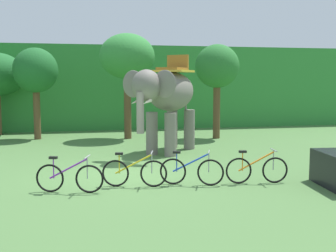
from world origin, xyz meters
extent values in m
plane|color=#4C753D|center=(0.00, 0.00, 0.00)|extent=(80.00, 80.00, 0.00)
cube|color=#338438|center=(0.00, 14.18, 2.37)|extent=(36.00, 6.00, 4.74)
cylinder|color=brown|center=(-3.26, 8.31, 1.15)|extent=(0.32, 0.32, 2.31)
ellipsoid|color=#1E6028|center=(-3.26, 8.31, 3.25)|extent=(2.07, 2.07, 2.10)
cylinder|color=brown|center=(0.96, 7.62, 1.48)|extent=(0.34, 0.34, 2.96)
ellipsoid|color=#338438|center=(0.96, 7.62, 3.91)|extent=(2.60, 2.60, 2.13)
cylinder|color=brown|center=(5.15, 6.86, 1.26)|extent=(0.33, 0.33, 2.53)
ellipsoid|color=#28702D|center=(5.15, 6.86, 3.45)|extent=(2.08, 2.08, 2.06)
ellipsoid|color=slate|center=(2.23, 3.59, 2.35)|extent=(2.87, 3.16, 1.50)
cylinder|color=slate|center=(1.99, 2.64, 0.80)|extent=(0.44, 0.44, 1.60)
cylinder|color=slate|center=(1.38, 3.11, 0.80)|extent=(0.44, 0.44, 1.60)
cylinder|color=slate|center=(3.08, 4.07, 0.80)|extent=(0.44, 0.44, 1.60)
cylinder|color=slate|center=(2.47, 4.54, 0.80)|extent=(0.44, 0.44, 1.60)
ellipsoid|color=slate|center=(1.02, 2.00, 2.60)|extent=(1.46, 1.48, 1.10)
ellipsoid|color=slate|center=(1.60, 1.75, 2.65)|extent=(0.77, 0.64, 0.96)
ellipsoid|color=slate|center=(0.61, 2.50, 2.65)|extent=(0.77, 0.64, 0.96)
cylinder|color=slate|center=(0.74, 1.64, 1.70)|extent=(0.26, 0.26, 1.40)
cone|color=beige|center=(0.95, 1.55, 2.05)|extent=(0.44, 0.52, 0.21)
cone|color=beige|center=(0.60, 1.82, 2.05)|extent=(0.44, 0.52, 0.21)
cube|color=gold|center=(2.29, 3.67, 3.13)|extent=(1.85, 1.84, 0.08)
cube|color=olive|center=(2.29, 3.67, 3.22)|extent=(1.38, 1.42, 0.10)
cube|color=olive|center=(2.59, 4.07, 3.50)|extent=(0.78, 0.63, 0.56)
cylinder|color=slate|center=(3.09, 4.72, 1.90)|extent=(0.08, 0.08, 0.90)
torus|color=black|center=(-1.99, -1.64, 0.36)|extent=(0.70, 0.24, 0.71)
torus|color=black|center=(-1.02, -1.91, 0.36)|extent=(0.70, 0.24, 0.71)
cylinder|color=purple|center=(-1.53, -1.77, 0.60)|extent=(0.95, 0.31, 0.54)
cylinder|color=purple|center=(-1.89, -1.66, 0.61)|extent=(0.03, 0.03, 0.52)
cube|color=black|center=(-1.89, -1.66, 0.88)|extent=(0.22, 0.15, 0.06)
cylinder|color=#9E9EA3|center=(-1.07, -1.90, 0.64)|extent=(0.03, 0.03, 0.55)
cylinder|color=#9E9EA3|center=(-1.07, -1.90, 0.91)|extent=(0.17, 0.51, 0.03)
torus|color=black|center=(-0.34, -1.41, 0.36)|extent=(0.70, 0.22, 0.71)
torus|color=black|center=(0.63, -1.65, 0.36)|extent=(0.70, 0.22, 0.71)
cylinder|color=yellow|center=(0.12, -1.52, 0.60)|extent=(0.95, 0.28, 0.54)
cylinder|color=yellow|center=(-0.25, -1.43, 0.61)|extent=(0.03, 0.03, 0.52)
cube|color=black|center=(-0.25, -1.43, 0.88)|extent=(0.22, 0.15, 0.06)
cylinder|color=#9E9EA3|center=(0.58, -1.64, 0.64)|extent=(0.03, 0.03, 0.55)
cylinder|color=#9E9EA3|center=(0.58, -1.64, 0.91)|extent=(0.16, 0.51, 0.03)
torus|color=black|center=(1.18, -1.50, 0.36)|extent=(0.69, 0.28, 0.71)
torus|color=black|center=(2.12, -1.83, 0.36)|extent=(0.69, 0.28, 0.71)
cylinder|color=blue|center=(1.62, -1.65, 0.60)|extent=(0.93, 0.36, 0.54)
cylinder|color=blue|center=(1.27, -1.53, 0.61)|extent=(0.03, 0.03, 0.52)
cube|color=black|center=(1.27, -1.53, 0.88)|extent=(0.22, 0.16, 0.06)
cylinder|color=#9E9EA3|center=(2.07, -1.81, 0.64)|extent=(0.03, 0.03, 0.55)
cylinder|color=#9E9EA3|center=(2.07, -1.81, 0.91)|extent=(0.20, 0.50, 0.03)
torus|color=black|center=(2.93, -1.77, 0.36)|extent=(0.71, 0.14, 0.71)
torus|color=black|center=(3.92, -1.90, 0.36)|extent=(0.71, 0.14, 0.71)
cylinder|color=orange|center=(3.40, -1.83, 0.60)|extent=(0.97, 0.16, 0.54)
cylinder|color=orange|center=(3.02, -1.79, 0.61)|extent=(0.03, 0.03, 0.52)
cube|color=black|center=(3.02, -1.79, 0.88)|extent=(0.21, 0.12, 0.06)
cylinder|color=#9E9EA3|center=(3.87, -1.89, 0.64)|extent=(0.03, 0.03, 0.55)
cylinder|color=#9E9EA3|center=(3.87, -1.89, 0.91)|extent=(0.10, 0.52, 0.03)
cylinder|color=black|center=(5.77, -1.83, 0.32)|extent=(0.66, 0.25, 0.64)
camera|label=1|loc=(-1.16, -12.13, 2.76)|focal=44.44mm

